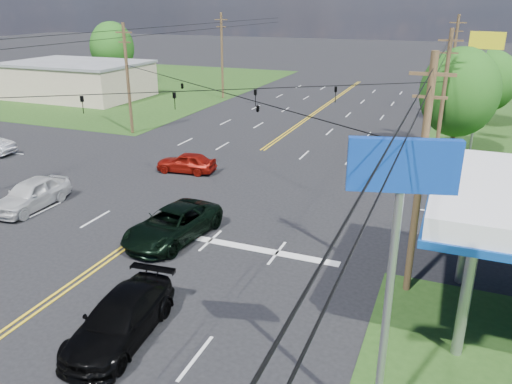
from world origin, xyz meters
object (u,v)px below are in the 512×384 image
at_px(pole_se, 420,177).
at_px(pole_ne, 443,98).
at_px(tree_right_a, 459,92).
at_px(tree_far_l, 112,47).
at_px(pole_nw, 128,78).
at_px(pole_left_far, 222,55).
at_px(pickup_dkgreen, 173,224).
at_px(pickup_white, 31,194).
at_px(retail_nw, 78,81).
at_px(polesign_se, 398,211).
at_px(suv_black, 120,319).
at_px(pole_right_far, 452,64).
at_px(tree_right_b, 490,81).

height_order(pole_se, pole_ne, same).
distance_m(tree_right_a, tree_far_l, 50.16).
distance_m(pole_nw, pole_left_far, 19.00).
distance_m(pole_left_far, pickup_dkgreen, 39.59).
relative_size(tree_far_l, pickup_white, 1.76).
distance_m(retail_nw, pole_left_far, 18.30).
bearing_deg(tree_far_l, retail_nw, -78.69).
relative_size(pickup_dkgreen, polesign_se, 0.69).
bearing_deg(pole_ne, pickup_dkgreen, -122.86).
xyz_separation_m(pole_nw, tree_right_a, (27.00, 3.00, -0.05)).
relative_size(pole_nw, pickup_dkgreen, 1.66).
bearing_deg(tree_far_l, suv_black, -53.06).
xyz_separation_m(pole_se, pole_nw, (-26.00, 18.00, 0.00)).
bearing_deg(pole_nw, pole_right_far, 36.16).
distance_m(pole_se, pole_right_far, 37.00).
bearing_deg(pole_nw, pickup_white, -73.29).
xyz_separation_m(pole_right_far, suv_black, (-8.92, -43.99, -4.40)).
relative_size(pole_ne, polesign_se, 1.15).
distance_m(pole_nw, suv_black, 30.55).
relative_size(tree_right_a, pickup_white, 1.65).
bearing_deg(pole_se, pole_ne, 90.00).
distance_m(retail_nw, pole_nw, 21.60).
xyz_separation_m(pole_left_far, tree_far_l, (-19.00, 4.00, 0.03)).
distance_m(pole_left_far, tree_right_a, 31.39).
height_order(pole_nw, pole_ne, same).
relative_size(retail_nw, tree_right_a, 1.96).
bearing_deg(tree_far_l, pole_se, -42.34).
bearing_deg(polesign_se, pole_nw, 135.15).
xyz_separation_m(pole_se, tree_right_a, (1.00, 21.00, -0.05)).
relative_size(pickup_dkgreen, pickup_white, 1.16).
distance_m(tree_right_b, pickup_dkgreen, 35.88).
relative_size(pole_left_far, tree_right_b, 1.41).
distance_m(tree_far_l, pickup_white, 46.90).
height_order(pole_left_far, suv_black, pole_left_far).
bearing_deg(pickup_white, pole_nw, 105.02).
xyz_separation_m(tree_right_b, polesign_se, (-3.50, -40.86, 2.37)).
distance_m(tree_far_l, pickup_dkgreen, 52.87).
bearing_deg(pole_right_far, suv_black, -101.46).
distance_m(pole_right_far, suv_black, 45.10).
height_order(pole_nw, polesign_se, pole_nw).
bearing_deg(pole_left_far, pole_nw, -90.00).
relative_size(pole_ne, pickup_white, 1.92).
bearing_deg(pickup_white, pole_right_far, 58.17).
relative_size(tree_far_l, polesign_se, 1.05).
distance_m(pole_left_far, tree_right_b, 29.79).
bearing_deg(pole_left_far, retail_nw, -160.56).
bearing_deg(pole_left_far, pole_se, -54.90).
bearing_deg(pickup_white, pole_left_far, 96.37).
relative_size(pole_nw, pole_right_far, 0.95).
relative_size(pole_right_far, pickup_dkgreen, 1.74).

